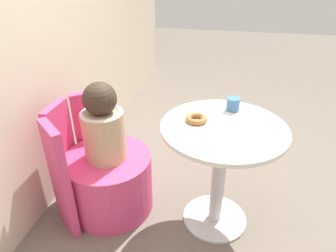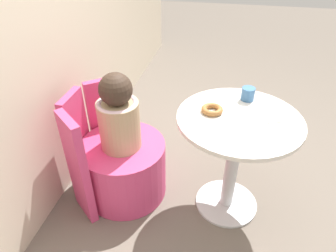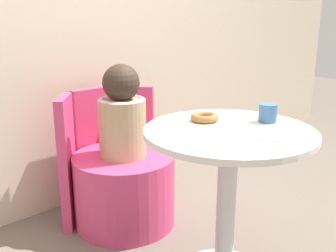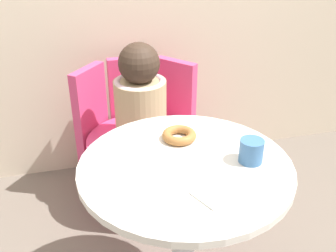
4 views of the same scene
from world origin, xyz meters
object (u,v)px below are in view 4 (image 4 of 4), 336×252
Objects in this scene: round_table at (184,210)px; donut at (179,135)px; tub_chair at (143,171)px; cup at (251,151)px; child_figure at (140,97)px.

donut is (0.02, 0.16, 0.21)m from round_table.
round_table is 0.77m from tub_chair.
tub_chair is 7.13× the size of cup.
child_figure reaches higher than cup.
cup reaches higher than donut.
donut reaches higher than tub_chair.
donut is 1.56× the size of cup.
round_table is 0.26m from donut.
child_figure reaches higher than donut.
donut is (0.04, -0.55, 0.09)m from child_figure.
tub_chair is 4.58× the size of donut.
round_table is 1.25× the size of tub_chair.
tub_chair is 1.13× the size of child_figure.
cup reaches higher than round_table.
child_figure is (0.00, 0.00, 0.43)m from tub_chair.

